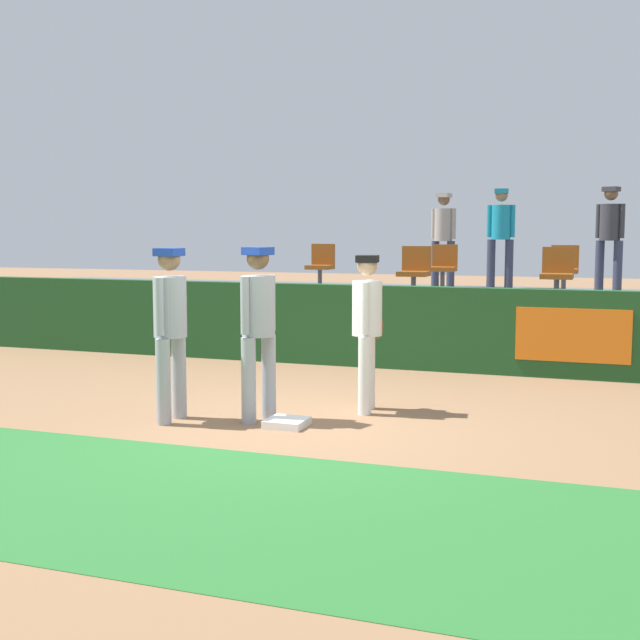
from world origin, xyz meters
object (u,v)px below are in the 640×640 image
first_base (287,423)px  seat_back_center (443,265)px  spectator_casual (610,231)px  player_coach_visitor (170,322)px  seat_back_left (321,263)px  spectator_capped (501,231)px  spectator_hooded (443,233)px  seat_back_right (564,267)px  player_fielder_home (368,322)px  seat_front_right (557,271)px  player_runner_visitor (258,321)px  seat_front_center (415,269)px

first_base → seat_back_center: seat_back_center is taller
spectator_casual → player_coach_visitor: bearing=84.1°
seat_back_left → spectator_capped: spectator_capped is taller
seat_back_center → spectator_hooded: 1.30m
seat_back_right → spectator_casual: bearing=47.5°
player_fielder_home → seat_back_right: 6.44m
player_fielder_home → seat_front_right: (1.69, 4.41, 0.39)m
spectator_hooded → first_base: bearing=102.4°
player_runner_visitor → spectator_capped: (1.38, 8.18, 0.94)m
player_runner_visitor → seat_front_center: player_runner_visitor is taller
spectator_hooded → player_runner_visitor: bearing=99.8°
spectator_capped → player_coach_visitor: bearing=69.7°
seat_back_right → spectator_hooded: spectator_hooded is taller
player_fielder_home → spectator_hooded: spectator_hooded is taller
seat_front_center → spectator_hooded: 3.00m
player_runner_visitor → spectator_hooded: size_ratio=1.01×
player_fielder_home → seat_front_center: bearing=178.0°
seat_back_left → spectator_casual: spectator_casual is taller
player_coach_visitor → spectator_capped: size_ratio=0.97×
player_coach_visitor → seat_back_right: size_ratio=2.17×
seat_front_right → spectator_hooded: 3.81m
first_base → seat_back_center: 7.31m
seat_back_left → spectator_hooded: (2.11, 1.14, 0.58)m
player_coach_visitor → seat_front_right: bearing=148.1°
player_runner_visitor → player_coach_visitor: 0.92m
seat_back_right → seat_back_center: 2.11m
seat_front_center → spectator_casual: bearing=41.4°
spectator_casual → player_runner_visitor: bearing=88.2°
player_fielder_home → player_coach_visitor: (-1.80, -1.16, 0.05)m
player_fielder_home → seat_front_center: size_ratio=2.06×
player_fielder_home → spectator_capped: (0.43, 7.36, 1.00)m
player_coach_visitor → seat_back_right: 8.15m
seat_front_right → seat_back_center: bearing=139.6°
seat_back_right → spectator_casual: 1.21m
first_base → player_coach_visitor: bearing=-171.7°
seat_back_center → seat_back_left: bearing=180.0°
seat_back_center → spectator_capped: 1.56m
player_coach_visitor → seat_back_right: (3.48, 7.37, 0.33)m
first_base → seat_back_right: seat_back_right is taller
player_runner_visitor → spectator_hooded: bearing=-165.8°
seat_back_left → seat_front_center: size_ratio=1.00×
player_coach_visitor → spectator_casual: bearing=152.9°
seat_front_right → player_runner_visitor: bearing=-116.8°
player_runner_visitor → spectator_hooded: (0.28, 8.17, 0.90)m
seat_front_right → seat_front_center: 2.22m
seat_front_right → player_fielder_home: bearing=-111.0°
seat_back_right → seat_back_left: bearing=-180.0°
seat_front_center → spectator_capped: bearing=72.0°
player_runner_visitor → seat_back_right: bearing=175.6°
seat_back_center → seat_back_left: same height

